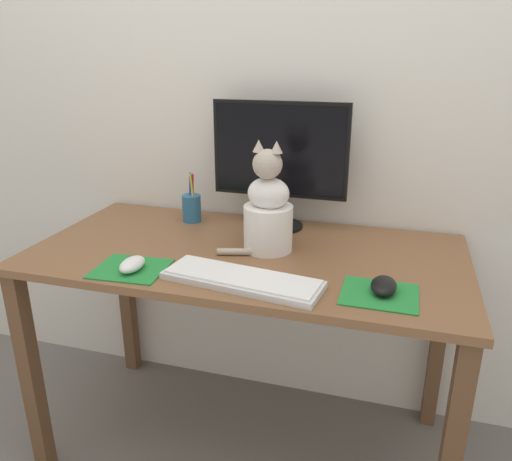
{
  "coord_description": "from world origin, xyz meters",
  "views": [
    {
      "loc": [
        0.44,
        -1.39,
        1.36
      ],
      "look_at": [
        0.06,
        -0.1,
        0.87
      ],
      "focal_mm": 35.0,
      "sensor_mm": 36.0,
      "label": 1
    }
  ],
  "objects_px": {
    "cat": "(268,211)",
    "pen_cup": "(192,207)",
    "monitor": "(280,158)",
    "computer_mouse_right": "(384,286)",
    "keyboard": "(242,279)",
    "computer_mouse_left": "(132,264)"
  },
  "relations": [
    {
      "from": "pen_cup",
      "to": "keyboard",
      "type": "bearing_deg",
      "value": -52.89
    },
    {
      "from": "keyboard",
      "to": "pen_cup",
      "type": "bearing_deg",
      "value": 134.97
    },
    {
      "from": "keyboard",
      "to": "pen_cup",
      "type": "distance_m",
      "value": 0.56
    },
    {
      "from": "keyboard",
      "to": "computer_mouse_left",
      "type": "relative_size",
      "value": 4.45
    },
    {
      "from": "keyboard",
      "to": "cat",
      "type": "xyz_separation_m",
      "value": [
        0.0,
        0.25,
        0.12
      ]
    },
    {
      "from": "computer_mouse_left",
      "to": "computer_mouse_right",
      "type": "xyz_separation_m",
      "value": [
        0.69,
        0.07,
        -0.0
      ]
    },
    {
      "from": "computer_mouse_right",
      "to": "cat",
      "type": "distance_m",
      "value": 0.43
    },
    {
      "from": "computer_mouse_right",
      "to": "pen_cup",
      "type": "distance_m",
      "value": 0.81
    },
    {
      "from": "computer_mouse_left",
      "to": "cat",
      "type": "xyz_separation_m",
      "value": [
        0.33,
        0.27,
        0.11
      ]
    },
    {
      "from": "computer_mouse_left",
      "to": "computer_mouse_right",
      "type": "height_order",
      "value": "computer_mouse_left"
    },
    {
      "from": "computer_mouse_right",
      "to": "cat",
      "type": "relative_size",
      "value": 0.32
    },
    {
      "from": "computer_mouse_left",
      "to": "cat",
      "type": "height_order",
      "value": "cat"
    },
    {
      "from": "monitor",
      "to": "computer_mouse_right",
      "type": "distance_m",
      "value": 0.61
    },
    {
      "from": "pen_cup",
      "to": "computer_mouse_right",
      "type": "bearing_deg",
      "value": -29.2
    },
    {
      "from": "pen_cup",
      "to": "cat",
      "type": "bearing_deg",
      "value": -29.52
    },
    {
      "from": "cat",
      "to": "pen_cup",
      "type": "relative_size",
      "value": 1.94
    },
    {
      "from": "monitor",
      "to": "cat",
      "type": "bearing_deg",
      "value": -85.29
    },
    {
      "from": "keyboard",
      "to": "cat",
      "type": "relative_size",
      "value": 1.31
    },
    {
      "from": "monitor",
      "to": "pen_cup",
      "type": "xyz_separation_m",
      "value": [
        -0.32,
        -0.03,
        -0.19
      ]
    },
    {
      "from": "monitor",
      "to": "computer_mouse_right",
      "type": "xyz_separation_m",
      "value": [
        0.38,
        -0.42,
        -0.23
      ]
    },
    {
      "from": "monitor",
      "to": "keyboard",
      "type": "bearing_deg",
      "value": -88.21
    },
    {
      "from": "monitor",
      "to": "computer_mouse_right",
      "type": "height_order",
      "value": "monitor"
    }
  ]
}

